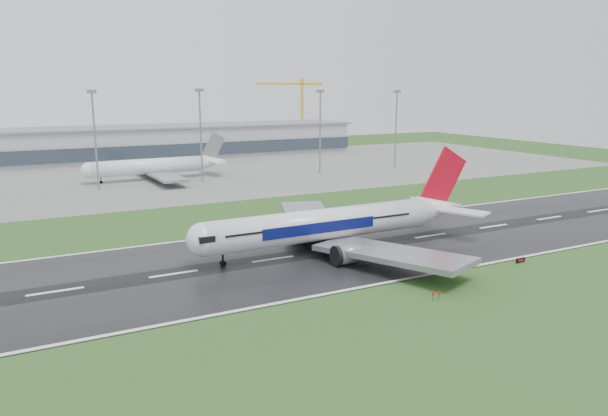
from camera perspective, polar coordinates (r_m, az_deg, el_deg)
ground at (r=111.85m, az=-3.19°, el=-5.29°), size 520.00×520.00×0.00m
runway at (r=111.84m, az=-3.19°, el=-5.26°), size 400.00×45.00×0.10m
apron at (r=229.23m, az=-16.09°, el=3.19°), size 400.00×130.00×0.08m
terminal at (r=287.10m, az=-18.57°, el=6.23°), size 240.00×36.00×15.00m
main_airliner at (r=116.70m, az=3.86°, el=0.46°), size 66.99×63.85×19.62m
parked_airliner at (r=217.51m, az=-15.08°, el=4.99°), size 57.98×54.30×16.35m
tower_crane at (r=334.50m, az=-0.19°, el=9.71°), size 40.03×6.57×39.89m
runway_sign at (r=117.32m, az=21.30°, el=-5.02°), size 2.31×0.43×1.04m
floodmast_2 at (r=199.75m, az=-20.58°, el=6.31°), size 0.64×0.64×32.16m
floodmast_3 at (r=207.13m, az=-10.51°, el=7.10°), size 0.64×0.64×32.59m
floodmast_4 at (r=226.40m, az=1.66°, el=7.64°), size 0.64×0.64×32.19m
floodmast_5 at (r=246.69m, az=9.39°, el=7.84°), size 0.64×0.64×32.13m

